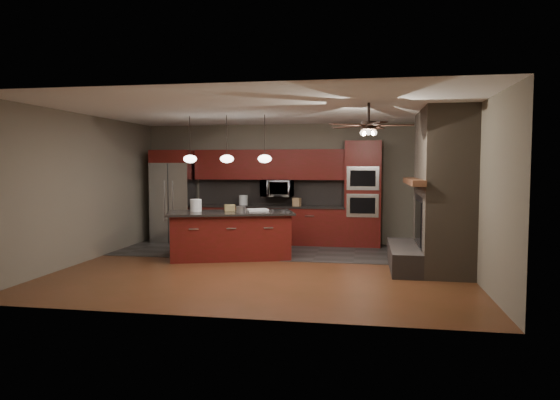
% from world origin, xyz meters
% --- Properties ---
extents(ground, '(7.00, 7.00, 0.00)m').
position_xyz_m(ground, '(0.00, 0.00, 0.00)').
color(ground, '#5C2F1B').
rests_on(ground, ground).
extents(ceiling, '(7.00, 6.00, 0.02)m').
position_xyz_m(ceiling, '(0.00, 0.00, 2.80)').
color(ceiling, white).
rests_on(ceiling, back_wall).
extents(back_wall, '(7.00, 0.02, 2.80)m').
position_xyz_m(back_wall, '(0.00, 3.00, 1.40)').
color(back_wall, '#6A6355').
rests_on(back_wall, ground).
extents(right_wall, '(0.02, 6.00, 2.80)m').
position_xyz_m(right_wall, '(3.50, 0.00, 1.40)').
color(right_wall, '#6A6355').
rests_on(right_wall, ground).
extents(left_wall, '(0.02, 6.00, 2.80)m').
position_xyz_m(left_wall, '(-3.50, 0.00, 1.40)').
color(left_wall, '#6A6355').
rests_on(left_wall, ground).
extents(slate_tile_patch, '(7.00, 2.40, 0.01)m').
position_xyz_m(slate_tile_patch, '(0.00, 1.80, 0.01)').
color(slate_tile_patch, '#33302E').
rests_on(slate_tile_patch, ground).
extents(fireplace_column, '(1.30, 2.10, 2.80)m').
position_xyz_m(fireplace_column, '(3.04, 0.40, 1.30)').
color(fireplace_column, brown).
rests_on(fireplace_column, ground).
extents(back_cabinetry, '(3.59, 0.64, 2.20)m').
position_xyz_m(back_cabinetry, '(-0.48, 2.74, 0.89)').
color(back_cabinetry, maroon).
rests_on(back_cabinetry, ground).
extents(oven_tower, '(0.80, 0.63, 2.38)m').
position_xyz_m(oven_tower, '(1.70, 2.69, 1.19)').
color(oven_tower, maroon).
rests_on(oven_tower, ground).
extents(microwave, '(0.73, 0.41, 0.50)m').
position_xyz_m(microwave, '(-0.27, 2.75, 1.30)').
color(microwave, silver).
rests_on(microwave, back_cabinetry).
extents(refrigerator, '(0.95, 0.75, 2.19)m').
position_xyz_m(refrigerator, '(-2.77, 2.62, 1.10)').
color(refrigerator, silver).
rests_on(refrigerator, ground).
extents(kitchen_island, '(2.66, 1.77, 0.92)m').
position_xyz_m(kitchen_island, '(-0.86, 0.79, 0.46)').
color(kitchen_island, maroon).
rests_on(kitchen_island, ground).
extents(white_bucket, '(0.29, 0.29, 0.24)m').
position_xyz_m(white_bucket, '(-1.55, 0.72, 1.04)').
color(white_bucket, white).
rests_on(white_bucket, kitchen_island).
extents(paint_can, '(0.24, 0.24, 0.12)m').
position_xyz_m(paint_can, '(-0.62, 0.67, 0.98)').
color(paint_can, '#B3B2B7').
rests_on(paint_can, kitchen_island).
extents(paint_tray, '(0.48, 0.43, 0.04)m').
position_xyz_m(paint_tray, '(-0.38, 1.08, 0.94)').
color(paint_tray, white).
rests_on(paint_tray, kitchen_island).
extents(cardboard_box, '(0.24, 0.22, 0.13)m').
position_xyz_m(cardboard_box, '(-0.92, 0.93, 0.98)').
color(cardboard_box, olive).
rests_on(cardboard_box, kitchen_island).
extents(counter_bucket, '(0.21, 0.21, 0.23)m').
position_xyz_m(counter_bucket, '(-1.08, 2.70, 1.02)').
color(counter_bucket, silver).
rests_on(counter_bucket, back_cabinetry).
extents(counter_box, '(0.20, 0.17, 0.18)m').
position_xyz_m(counter_box, '(0.20, 2.65, 0.99)').
color(counter_box, '#A88157').
rests_on(counter_box, back_cabinetry).
extents(pendant_left, '(0.26, 0.26, 0.92)m').
position_xyz_m(pendant_left, '(-1.65, 0.70, 1.96)').
color(pendant_left, black).
rests_on(pendant_left, ceiling).
extents(pendant_center, '(0.26, 0.26, 0.92)m').
position_xyz_m(pendant_center, '(-0.90, 0.70, 1.96)').
color(pendant_center, black).
rests_on(pendant_center, ceiling).
extents(pendant_right, '(0.26, 0.26, 0.92)m').
position_xyz_m(pendant_right, '(-0.15, 0.70, 1.96)').
color(pendant_right, black).
rests_on(pendant_right, ceiling).
extents(ceiling_fan, '(1.27, 1.33, 0.41)m').
position_xyz_m(ceiling_fan, '(1.80, -0.80, 2.46)').
color(ceiling_fan, black).
rests_on(ceiling_fan, ceiling).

